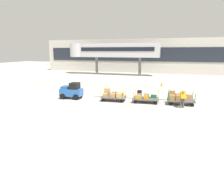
# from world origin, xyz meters

# --- Properties ---
(ground_plane) EXTENTS (120.00, 120.00, 0.00)m
(ground_plane) POSITION_xyz_m (0.00, 0.00, 0.00)
(ground_plane) COLOR #B2ADA0
(apron_lead_line) EXTENTS (18.09, 1.63, 0.01)m
(apron_lead_line) POSITION_xyz_m (-3.97, 6.99, 0.00)
(apron_lead_line) COLOR yellow
(apron_lead_line) RESTS_ON ground_plane
(terminal_building) EXTENTS (45.90, 2.51, 7.10)m
(terminal_building) POSITION_xyz_m (0.00, 25.98, 3.55)
(terminal_building) COLOR #BCB7AD
(terminal_building) RESTS_ON ground_plane
(jet_bridge) EXTENTS (17.81, 3.00, 6.02)m
(jet_bridge) POSITION_xyz_m (-6.18, 19.99, 4.68)
(jet_bridge) COLOR #B7B7BC
(jet_bridge) RESTS_ON ground_plane
(baggage_tug) EXTENTS (2.19, 1.40, 1.58)m
(baggage_tug) POSITION_xyz_m (-2.77, -0.92, 0.75)
(baggage_tug) COLOR #2659A5
(baggage_tug) RESTS_ON ground_plane
(baggage_cart_lead) EXTENTS (3.05, 1.61, 1.13)m
(baggage_cart_lead) POSITION_xyz_m (1.37, -0.52, 0.53)
(baggage_cart_lead) COLOR #4C4C4F
(baggage_cart_lead) RESTS_ON ground_plane
(baggage_cart_middle) EXTENTS (3.05, 1.61, 1.10)m
(baggage_cart_middle) POSITION_xyz_m (4.27, -0.22, 0.46)
(baggage_cart_middle) COLOR #4C4C4F
(baggage_cart_middle) RESTS_ON ground_plane
(baggage_cart_tail) EXTENTS (3.05, 1.61, 1.14)m
(baggage_cart_tail) POSITION_xyz_m (7.22, 0.03, 0.55)
(baggage_cart_tail) COLOR #4C4C4F
(baggage_cart_tail) RESTS_ON ground_plane
(baggage_handler) EXTENTS (0.52, 0.53, 1.56)m
(baggage_handler) POSITION_xyz_m (7.49, -1.19, 0.87)
(baggage_handler) COLOR #4C4C4C
(baggage_handler) RESTS_ON ground_plane
(safety_cone_near) EXTENTS (0.36, 0.36, 0.55)m
(safety_cone_near) POSITION_xyz_m (4.88, 9.26, 0.28)
(safety_cone_near) COLOR orange
(safety_cone_near) RESTS_ON ground_plane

